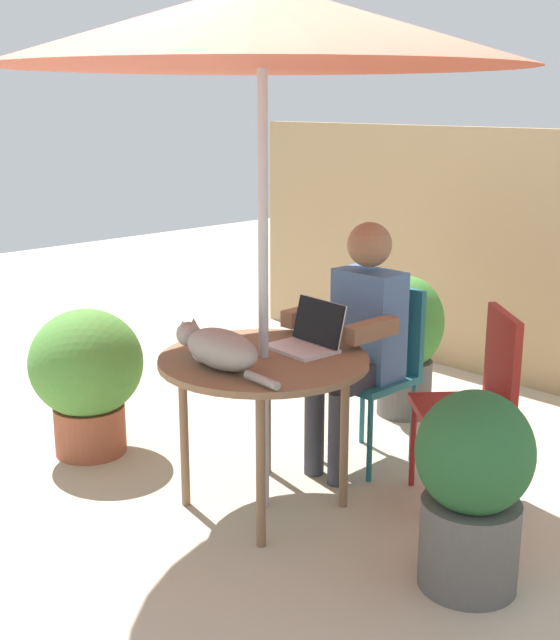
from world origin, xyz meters
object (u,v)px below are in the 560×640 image
chair_occupied (378,358)px  potted_plant_near_fence (473,485)px  chair_empty (479,391)px  potted_plant_corner (406,339)px  patio_umbrella (262,26)px  cat (218,349)px  person_seated (359,333)px  patio_table (264,371)px  potted_plant_by_chair (87,373)px  laptop (310,335)px

chair_occupied → potted_plant_near_fence: (1.02, -0.68, -0.12)m
chair_empty → potted_plant_corner: 1.13m
patio_umbrella → cat: size_ratio=3.48×
patio_umbrella → person_seated: (0.00, 0.64, -1.40)m
chair_occupied → chair_empty: 0.64m
cat → person_seated: bearing=88.5°
patio_table → person_seated: 0.64m
patio_table → potted_plant_corner: potted_plant_corner is taller
chair_empty → potted_plant_corner: chair_empty is taller
chair_empty → person_seated: person_seated is taller
patio_umbrella → potted_plant_by_chair: (-1.09, -0.25, -1.67)m
patio_table → cat: bearing=-95.6°
laptop → potted_plant_by_chair: laptop is taller
potted_plant_corner → cat: bearing=-80.9°
person_seated → cat: size_ratio=1.91×
potted_plant_near_fence → potted_plant_corner: (-1.31, 1.28, 0.04)m
chair_empty → potted_plant_near_fence: chair_empty is taller
laptop → cat: bearing=-98.4°
potted_plant_near_fence → potted_plant_corner: 1.83m
laptop → cat: laptop is taller
laptop → potted_plant_near_fence: 1.05m
patio_umbrella → person_seated: 1.54m
chair_empty → cat: size_ratio=1.39×
chair_empty → potted_plant_by_chair: bearing=-150.0°
patio_umbrella → potted_plant_near_fence: size_ratio=2.88×
chair_empty → laptop: laptop is taller
cat → potted_plant_near_fence: 1.17m
patio_table → chair_empty: size_ratio=1.03×
chair_occupied → cat: chair_occupied is taller
patio_table → patio_umbrella: bearing=0.0°
cat → potted_plant_near_fence: cat is taller
chair_occupied → potted_plant_near_fence: size_ratio=1.15×
chair_occupied → potted_plant_corner: size_ratio=1.09×
patio_table → laptop: laptop is taller
potted_plant_near_fence → chair_empty: bearing=121.9°
patio_table → potted_plant_near_fence: bearing=6.7°
patio_table → cat: size_ratio=1.43×
chair_occupied → person_seated: bearing=-90.0°
person_seated → potted_plant_corner: size_ratio=1.49×
patio_table → person_seated: size_ratio=0.75×
potted_plant_near_fence → cat: bearing=-161.0°
patio_table → potted_plant_by_chair: (-1.09, -0.25, -0.21)m
cat → potted_plant_corner: size_ratio=0.78×
laptop → potted_plant_near_fence: bearing=-7.2°
person_seated → potted_plant_near_fence: (1.02, -0.52, -0.29)m
potted_plant_by_chair → potted_plant_corner: (0.80, 1.65, 0.02)m
chair_occupied → potted_plant_by_chair: bearing=-136.0°
patio_umbrella → potted_plant_by_chair: patio_umbrella is taller
patio_table → potted_plant_near_fence: 1.06m
patio_umbrella → laptop: bearing=78.8°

